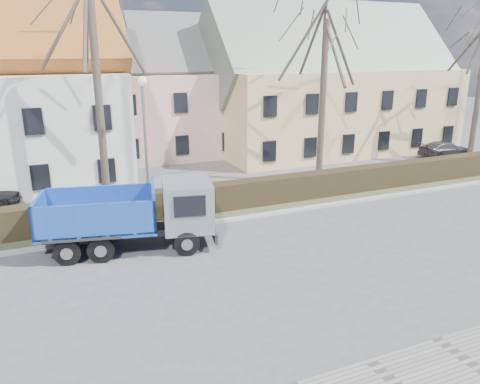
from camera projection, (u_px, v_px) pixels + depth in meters
name	position (u px, v px, depth m)	size (l,w,h in m)	color
ground	(205.00, 276.00, 16.08)	(120.00, 120.00, 0.00)	#4E4E51
curb_far	(169.00, 229.00, 20.10)	(80.00, 0.30, 0.12)	#A2A19F
grass_strip	(160.00, 217.00, 21.51)	(80.00, 3.00, 0.10)	#414828
hedge	(161.00, 206.00, 21.16)	(60.00, 0.90, 1.30)	black
building_pink	(165.00, 99.00, 33.97)	(10.80, 8.80, 8.00)	#D4A196
building_yellow	(328.00, 93.00, 35.81)	(18.80, 10.80, 8.50)	#DEBE7A
tree_1	(97.00, 75.00, 20.93)	(9.20, 9.20, 12.65)	#463A31
tree_2	(323.00, 86.00, 25.71)	(8.00, 8.00, 11.00)	#463A31
tree_3	(480.00, 85.00, 30.34)	(7.60, 7.60, 10.45)	#463A31
dump_truck	(122.00, 216.00, 17.83)	(6.81, 2.53, 2.72)	#163E9A
streetlight	(146.00, 147.00, 21.17)	(0.50, 0.50, 6.41)	gray
cart_frame	(98.00, 241.00, 18.11)	(0.75, 0.43, 0.69)	silver
parked_car_b	(445.00, 150.00, 33.30)	(1.63, 4.01, 1.16)	#302F33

